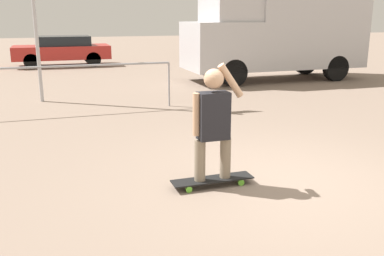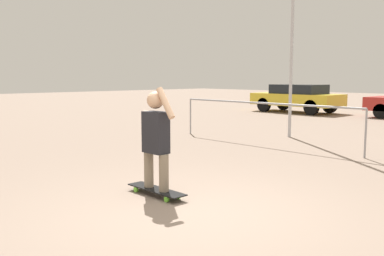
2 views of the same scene
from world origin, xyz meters
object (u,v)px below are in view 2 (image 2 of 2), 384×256
(skateboard, at_px, (156,190))
(flagpole, at_px, (294,7))
(parked_car_yellow, at_px, (297,97))
(person_skateboarder, at_px, (156,135))

(skateboard, relative_size, flagpole, 0.16)
(skateboard, distance_m, flagpole, 7.77)
(skateboard, relative_size, parked_car_yellow, 0.25)
(person_skateboarder, height_order, flagpole, flagpole)
(skateboard, bearing_deg, flagpole, 107.53)
(parked_car_yellow, distance_m, flagpole, 9.23)
(person_skateboarder, bearing_deg, skateboard, 0.00)
(person_skateboarder, xyz_separation_m, parked_car_yellow, (-6.68, 14.05, -0.16))
(parked_car_yellow, relative_size, flagpole, 0.64)
(person_skateboarder, xyz_separation_m, flagpole, (-2.08, 6.59, 2.74))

